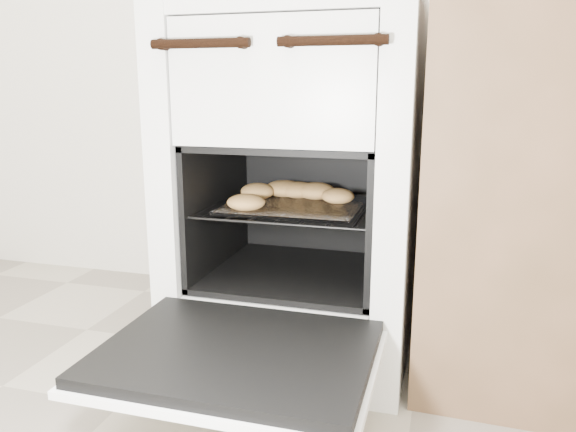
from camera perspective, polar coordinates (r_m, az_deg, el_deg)
name	(u,v)px	position (r m, az deg, el deg)	size (l,w,h in m)	color
stove	(303,186)	(1.56, 1.53, 3.05)	(0.62, 0.69, 0.95)	silver
oven_door	(237,356)	(1.17, -5.20, -13.96)	(0.56, 0.43, 0.04)	black
oven_rack	(296,206)	(1.51, 0.87, 1.03)	(0.45, 0.43, 0.01)	black
foil_sheet	(294,205)	(1.49, 0.66, 1.10)	(0.35, 0.31, 0.01)	silver
baked_rolls	(291,192)	(1.53, 0.26, 2.43)	(0.34, 0.34, 0.05)	#BB804A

